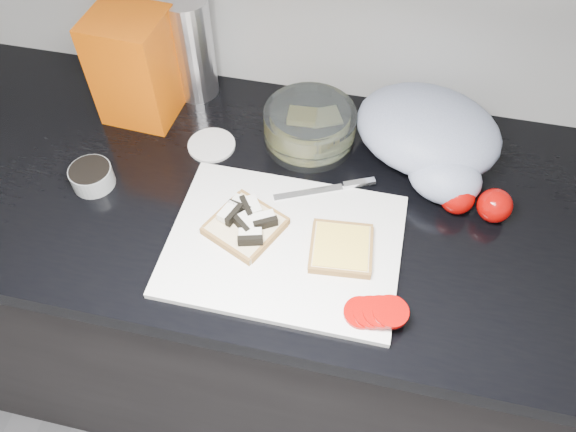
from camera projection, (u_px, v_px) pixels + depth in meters
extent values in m
cube|color=black|center=(284.00, 310.00, 1.43)|extent=(3.50, 0.60, 0.86)
cube|color=black|center=(283.00, 197.00, 1.07)|extent=(3.50, 0.64, 0.04)
cube|color=white|center=(284.00, 245.00, 0.98)|extent=(0.40, 0.30, 0.01)
cube|color=beige|center=(245.00, 226.00, 0.98)|extent=(0.15, 0.15, 0.01)
cube|color=white|center=(243.00, 204.00, 1.00)|extent=(0.04, 0.03, 0.01)
cube|color=black|center=(243.00, 204.00, 1.00)|extent=(0.04, 0.02, 0.02)
cube|color=white|center=(253.00, 206.00, 0.99)|extent=(0.04, 0.04, 0.01)
cube|color=black|center=(253.00, 206.00, 0.99)|extent=(0.03, 0.04, 0.02)
cube|color=white|center=(264.00, 219.00, 0.97)|extent=(0.05, 0.04, 0.01)
cube|color=black|center=(264.00, 219.00, 0.97)|extent=(0.04, 0.03, 0.02)
cube|color=white|center=(229.00, 212.00, 0.98)|extent=(0.03, 0.04, 0.01)
cube|color=black|center=(229.00, 212.00, 0.98)|extent=(0.02, 0.04, 0.02)
cube|color=white|center=(247.00, 222.00, 0.97)|extent=(0.04, 0.04, 0.01)
cube|color=black|center=(247.00, 222.00, 0.97)|extent=(0.04, 0.03, 0.02)
cube|color=white|center=(250.00, 235.00, 0.95)|extent=(0.04, 0.03, 0.01)
cube|color=black|center=(250.00, 235.00, 0.95)|extent=(0.04, 0.02, 0.02)
cube|color=beige|center=(341.00, 248.00, 0.96)|extent=(0.11, 0.11, 0.01)
cube|color=#FFD64B|center=(342.00, 246.00, 0.95)|extent=(0.10, 0.10, 0.00)
cylinder|color=#A20603|center=(361.00, 313.00, 0.88)|extent=(0.08, 0.08, 0.01)
cylinder|color=#A20603|center=(371.00, 312.00, 0.88)|extent=(0.07, 0.07, 0.01)
cylinder|color=#A20603|center=(381.00, 312.00, 0.88)|extent=(0.07, 0.07, 0.01)
cylinder|color=#A20603|center=(391.00, 312.00, 0.87)|extent=(0.06, 0.06, 0.01)
cube|color=silver|center=(308.00, 192.00, 1.04)|extent=(0.12, 0.07, 0.00)
cube|color=silver|center=(359.00, 183.00, 1.05)|extent=(0.06, 0.04, 0.01)
cylinder|color=#919695|center=(92.00, 177.00, 1.05)|extent=(0.08, 0.08, 0.04)
cylinder|color=black|center=(90.00, 171.00, 1.04)|extent=(0.08, 0.08, 0.01)
cylinder|color=white|center=(212.00, 145.00, 1.13)|extent=(0.12, 0.12, 0.01)
cylinder|color=silver|center=(310.00, 127.00, 1.11)|extent=(0.18, 0.18, 0.08)
cube|color=#FFD64B|center=(302.00, 128.00, 1.12)|extent=(0.06, 0.05, 0.04)
cube|color=#FEF197|center=(324.00, 132.00, 1.13)|extent=(0.08, 0.07, 0.01)
cube|color=#FA5604|center=(135.00, 67.00, 1.11)|extent=(0.15, 0.14, 0.22)
cylinder|color=silver|center=(191.00, 48.00, 1.15)|extent=(0.09, 0.09, 0.22)
ellipsoid|color=#A3ADC9|center=(428.00, 130.00, 1.07)|extent=(0.34, 0.30, 0.12)
ellipsoid|color=#A3ADC9|center=(445.00, 177.00, 1.02)|extent=(0.16, 0.15, 0.09)
sphere|color=#A20603|center=(457.00, 197.00, 1.01)|extent=(0.06, 0.06, 0.06)
sphere|color=#A20603|center=(495.00, 206.00, 1.00)|extent=(0.06, 0.06, 0.06)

